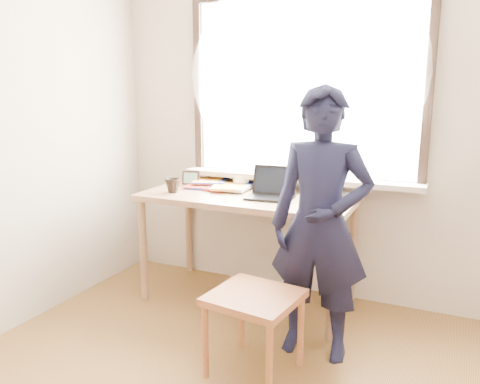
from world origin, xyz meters
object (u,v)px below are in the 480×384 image
at_px(desk, 248,206).
at_px(mug_white, 241,181).
at_px(laptop, 272,190).
at_px(work_chair, 254,306).
at_px(person, 320,225).
at_px(mug_dark, 173,186).

relative_size(desk, mug_white, 11.79).
bearing_deg(laptop, work_chair, -75.26).
distance_m(desk, person, 0.84).
height_order(desk, person, person).
relative_size(mug_dark, work_chair, 0.22).
height_order(mug_white, person, person).
distance_m(work_chair, person, 0.61).
relative_size(desk, mug_dark, 13.74).
distance_m(desk, mug_dark, 0.59).
bearing_deg(person, work_chair, -129.26).
bearing_deg(laptop, mug_dark, -168.59).
bearing_deg(mug_white, person, -40.60).
bearing_deg(person, laptop, 132.57).
bearing_deg(work_chair, mug_white, 117.92).
xyz_separation_m(mug_white, mug_dark, (-0.38, -0.40, 0.00)).
bearing_deg(desk, work_chair, -64.29).
xyz_separation_m(desk, laptop, (0.20, -0.03, 0.14)).
xyz_separation_m(desk, person, (0.68, -0.50, 0.06)).
relative_size(laptop, mug_white, 2.57).
bearing_deg(desk, mug_white, 125.68).
height_order(work_chair, person, person).
xyz_separation_m(laptop, mug_white, (-0.36, 0.25, -0.00)).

